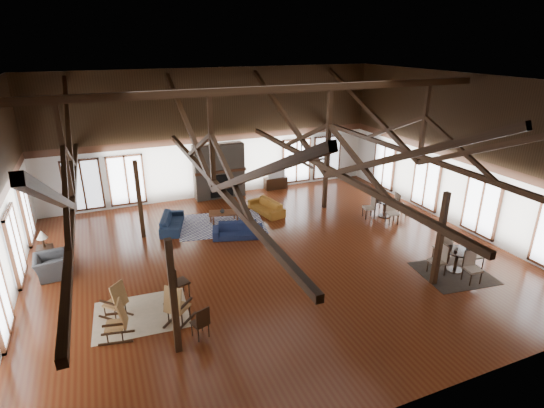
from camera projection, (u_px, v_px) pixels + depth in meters
name	position (u px, v px, depth m)	size (l,w,h in m)	color
floor	(273.00, 257.00, 14.93)	(16.00, 16.00, 0.00)	#562712
ceiling	(273.00, 81.00, 12.74)	(16.00, 14.00, 0.02)	black
wall_back	(215.00, 134.00, 19.85)	(16.00, 0.02, 6.00)	silver
wall_front	(420.00, 282.00, 7.82)	(16.00, 0.02, 6.00)	silver
wall_right	(460.00, 153.00, 16.70)	(0.02, 14.00, 6.00)	silver
roof_truss	(273.00, 145.00, 13.46)	(15.60, 14.07, 3.14)	#321E0D
post_grid	(273.00, 218.00, 14.37)	(8.16, 7.16, 3.05)	#321E0D
fireplace	(219.00, 171.00, 20.19)	(2.50, 0.69, 2.60)	#61564A
ceiling_fan	(301.00, 160.00, 12.89)	(1.60, 1.60, 0.75)	black
sofa_navy_front	(238.00, 230.00, 16.35)	(1.94, 0.76, 0.57)	#182143
sofa_navy_left	(172.00, 222.00, 17.09)	(0.78, 1.98, 0.58)	#15223B
sofa_orange	(266.00, 207.00, 18.65)	(0.75, 1.93, 0.56)	#925A1C
coffee_table	(224.00, 213.00, 17.61)	(1.34, 0.91, 0.47)	brown
vase	(222.00, 211.00, 17.48)	(0.19, 0.19, 0.20)	#B2B2B2
armchair	(51.00, 266.00, 13.66)	(0.95, 1.09, 0.71)	#2C2D2F
side_table_lamp	(45.00, 252.00, 14.31)	(0.49, 0.49, 1.26)	black
rocking_chair_a	(117.00, 301.00, 11.54)	(0.91, 0.92, 1.09)	olive
rocking_chair_b	(176.00, 306.00, 11.28)	(0.98, 0.99, 1.17)	olive
rocking_chair_c	(119.00, 322.00, 10.72)	(0.92, 0.61, 1.09)	olive
side_chair_a	(176.00, 279.00, 12.39)	(0.56, 0.56, 1.08)	black
side_chair_b	(201.00, 321.00, 10.72)	(0.49, 0.49, 0.92)	black
cafe_table_near	(457.00, 257.00, 13.90)	(2.00, 2.00, 1.03)	black
cafe_table_far	(385.00, 206.00, 18.18)	(1.99, 1.99, 1.01)	black
cup_near	(456.00, 249.00, 13.79)	(0.12, 0.12, 0.09)	#B2B2B2
cup_far	(385.00, 200.00, 18.04)	(0.12, 0.12, 0.10)	#B2B2B2
tv_console	(276.00, 183.00, 21.69)	(1.17, 0.44, 0.58)	black
television	(276.00, 173.00, 21.48)	(0.94, 0.12, 0.54)	#B2B2B2
rug_tan	(141.00, 314.00, 11.84)	(2.53, 1.99, 0.01)	#CCAF8D
rug_navy	(221.00, 224.00, 17.59)	(3.47, 2.60, 0.01)	#1A1A49
rug_dark	(454.00, 273.00, 13.92)	(2.20, 2.00, 0.01)	black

